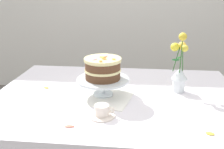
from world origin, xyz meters
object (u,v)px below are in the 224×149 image
(dining_table, at_px, (117,110))
(teacup, at_px, (102,112))
(flower_vase, at_px, (179,69))
(layer_cake, at_px, (103,68))
(cake_stand, at_px, (103,81))

(dining_table, distance_m, teacup, 0.28)
(flower_vase, bearing_deg, dining_table, -163.77)
(layer_cake, xyz_separation_m, teacup, (0.03, -0.24, -0.14))
(teacup, bearing_deg, flower_vase, 41.09)
(dining_table, relative_size, cake_stand, 4.83)
(layer_cake, bearing_deg, teacup, -83.18)
(dining_table, xyz_separation_m, flower_vase, (0.34, 0.10, 0.22))
(cake_stand, bearing_deg, teacup, -83.17)
(teacup, bearing_deg, layer_cake, 96.82)
(cake_stand, relative_size, flower_vase, 0.83)
(flower_vase, bearing_deg, teacup, -138.91)
(dining_table, distance_m, layer_cake, 0.26)
(cake_stand, bearing_deg, flower_vase, 13.41)
(dining_table, distance_m, flower_vase, 0.42)
(layer_cake, relative_size, teacup, 1.61)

